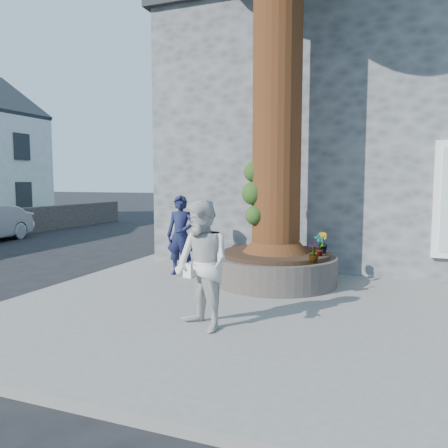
% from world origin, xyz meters
% --- Properties ---
extents(ground, '(120.00, 120.00, 0.00)m').
position_xyz_m(ground, '(0.00, 0.00, 0.00)').
color(ground, black).
rests_on(ground, ground).
extents(pavement, '(9.00, 8.00, 0.12)m').
position_xyz_m(pavement, '(1.50, 1.00, 0.06)').
color(pavement, slate).
rests_on(pavement, ground).
extents(yellow_line, '(0.10, 30.00, 0.01)m').
position_xyz_m(yellow_line, '(-3.05, 1.00, 0.00)').
color(yellow_line, yellow).
rests_on(yellow_line, ground).
extents(stone_shop, '(10.30, 8.30, 6.30)m').
position_xyz_m(stone_shop, '(2.50, 7.20, 3.16)').
color(stone_shop, '#4C4F51').
rests_on(stone_shop, ground).
extents(planter, '(2.30, 2.30, 0.60)m').
position_xyz_m(planter, '(0.80, 2.00, 0.41)').
color(planter, black).
rests_on(planter, pavement).
extents(man, '(0.64, 0.46, 1.64)m').
position_xyz_m(man, '(-1.20, 2.02, 0.94)').
color(man, '#141838').
rests_on(man, pavement).
extents(woman, '(1.04, 0.98, 1.70)m').
position_xyz_m(woman, '(0.55, -0.87, 0.97)').
color(woman, beige).
rests_on(woman, pavement).
extents(shopping_bag, '(0.22, 0.16, 0.28)m').
position_xyz_m(shopping_bag, '(-0.94, 1.84, 0.26)').
color(shopping_bag, white).
rests_on(shopping_bag, pavement).
extents(plant_a, '(0.25, 0.24, 0.40)m').
position_xyz_m(plant_a, '(1.65, 1.80, 0.92)').
color(plant_a, gray).
rests_on(plant_a, planter).
extents(plant_b, '(0.30, 0.30, 0.39)m').
position_xyz_m(plant_b, '(1.65, 2.12, 0.92)').
color(plant_b, gray).
rests_on(plant_b, planter).
extents(plant_c, '(0.19, 0.19, 0.31)m').
position_xyz_m(plant_c, '(1.65, 1.15, 0.87)').
color(plant_c, gray).
rests_on(plant_c, planter).
extents(plant_d, '(0.34, 0.35, 0.31)m').
position_xyz_m(plant_d, '(0.58, 2.85, 0.88)').
color(plant_d, gray).
rests_on(plant_d, planter).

